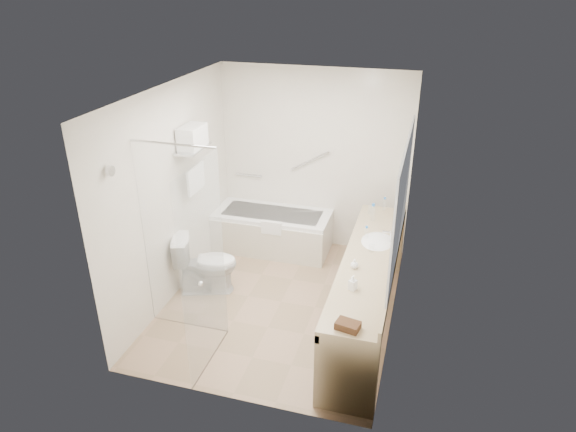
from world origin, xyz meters
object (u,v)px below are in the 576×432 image
(bathtub, at_px, (272,231))
(vanity_counter, at_px, (368,275))
(toilet, at_px, (206,264))
(amenity_basket, at_px, (348,325))
(water_bottle_left, at_px, (366,234))

(bathtub, xyz_separation_m, vanity_counter, (1.52, -1.39, 0.36))
(bathtub, distance_m, vanity_counter, 2.09)
(vanity_counter, bearing_deg, toilet, 175.69)
(vanity_counter, distance_m, amenity_basket, 1.26)
(bathtub, relative_size, toilet, 2.13)
(water_bottle_left, bearing_deg, bathtub, 145.18)
(bathtub, height_order, vanity_counter, vanity_counter)
(toilet, bearing_deg, water_bottle_left, -101.92)
(toilet, distance_m, water_bottle_left, 1.97)
(bathtub, xyz_separation_m, water_bottle_left, (1.42, -0.99, 0.65))
(amenity_basket, xyz_separation_m, water_bottle_left, (-0.08, 1.63, 0.04))
(toilet, bearing_deg, vanity_counter, -113.82)
(vanity_counter, relative_size, water_bottle_left, 15.92)
(amenity_basket, bearing_deg, water_bottle_left, 92.93)
(vanity_counter, bearing_deg, amenity_basket, -90.77)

